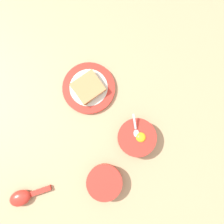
# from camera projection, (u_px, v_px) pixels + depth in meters

# --- Properties ---
(ground_plane) EXTENTS (3.00, 3.00, 0.00)m
(ground_plane) POSITION_uv_depth(u_px,v_px,m) (86.00, 151.00, 0.79)
(ground_plane) COLOR tan
(egg_bowl) EXTENTS (0.15, 0.14, 0.08)m
(egg_bowl) POSITION_uv_depth(u_px,v_px,m) (137.00, 138.00, 0.77)
(egg_bowl) COLOR red
(egg_bowl) RESTS_ON ground_plane
(toast_plate) EXTENTS (0.20, 0.20, 0.02)m
(toast_plate) POSITION_uv_depth(u_px,v_px,m) (89.00, 88.00, 0.82)
(toast_plate) COLOR red
(toast_plate) RESTS_ON ground_plane
(toast_sandwich) EXTENTS (0.13, 0.14, 0.03)m
(toast_sandwich) POSITION_uv_depth(u_px,v_px,m) (88.00, 87.00, 0.80)
(toast_sandwich) COLOR #9E7042
(toast_sandwich) RESTS_ON toast_plate
(soup_spoon) EXTENTS (0.08, 0.15, 0.03)m
(soup_spoon) POSITION_uv_depth(u_px,v_px,m) (23.00, 197.00, 0.75)
(soup_spoon) COLOR red
(soup_spoon) RESTS_ON ground_plane
(congee_bowl) EXTENTS (0.12, 0.12, 0.05)m
(congee_bowl) POSITION_uv_depth(u_px,v_px,m) (104.00, 182.00, 0.75)
(congee_bowl) COLOR red
(congee_bowl) RESTS_ON ground_plane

